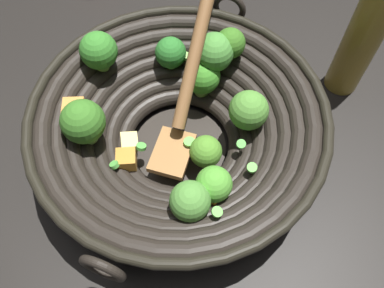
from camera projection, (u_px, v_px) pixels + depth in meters
ground_plane at (180, 149)px, 0.60m from camera, size 4.00×4.00×0.00m
wok at (179, 123)px, 0.54m from camera, size 0.41×0.40×0.25m
cooking_oil_bottle at (364, 36)px, 0.57m from camera, size 0.05×0.05×0.26m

